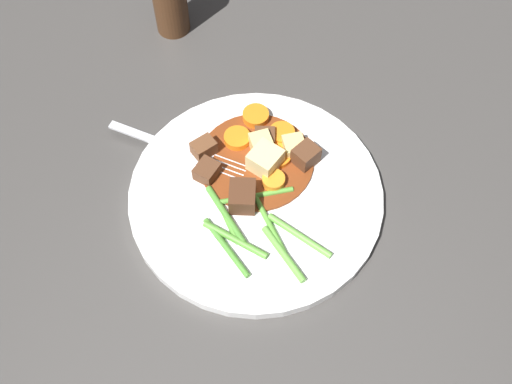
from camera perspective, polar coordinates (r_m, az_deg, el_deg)
The scene contains 25 objects.
ground_plane at distance 0.69m, azimuth 0.00°, elevation -0.60°, with size 3.00×3.00×0.00m, color #423F3D.
dinner_plate at distance 0.68m, azimuth 0.00°, elevation -0.30°, with size 0.28×0.28×0.01m, color white.
stew_sauce at distance 0.69m, azimuth -0.05°, elevation 2.96°, with size 0.13×0.13×0.00m, color brown.
carrot_slice_0 at distance 0.71m, azimuth -1.76°, elevation 5.02°, with size 0.03×0.03×0.01m, color orange.
carrot_slice_1 at distance 0.67m, azimuth 1.68°, elevation 1.05°, with size 0.03×0.03×0.01m, color orange.
carrot_slice_2 at distance 0.73m, azimuth -0.19°, elevation 7.11°, with size 0.03×0.03×0.01m, color orange.
carrot_slice_3 at distance 0.71m, azimuth 2.46°, elevation 5.46°, with size 0.03×0.03×0.01m, color orange.
carrot_slice_4 at distance 0.69m, azimuth 1.92°, elevation 3.43°, with size 0.04×0.04×0.01m, color orange.
potato_chunk_0 at distance 0.68m, azimuth 0.90°, elevation 3.00°, with size 0.03×0.03×0.03m, color #EAD68C.
potato_chunk_1 at distance 0.70m, azimuth 3.61°, elevation 4.25°, with size 0.03×0.02×0.02m, color #E5CC7A.
potato_chunk_2 at distance 0.69m, azimuth 0.55°, elevation 4.34°, with size 0.03×0.02×0.02m, color #E5CC7A.
meat_chunk_0 at distance 0.69m, azimuth 4.72°, elevation 3.41°, with size 0.03×0.02×0.02m, color #56331E.
meat_chunk_1 at distance 0.68m, azimuth -4.61°, elevation 1.97°, with size 0.03×0.02×0.02m, color #56331E.
meat_chunk_2 at distance 0.70m, azimuth -4.91°, elevation 4.10°, with size 0.03×0.02×0.02m, color brown.
meat_chunk_3 at distance 0.66m, azimuth -1.27°, elevation -0.42°, with size 0.03×0.03×0.02m, color #4C2B19.
meat_chunk_4 at distance 0.70m, azimuth 0.84°, elevation 5.14°, with size 0.02×0.02×0.02m, color #56331E.
green_bean_0 at distance 0.66m, azimuth -2.85°, elevation -2.14°, with size 0.01×0.01×0.08m, color #4C8E33.
green_bean_1 at distance 0.64m, azimuth -2.79°, elevation -5.23°, with size 0.01×0.01×0.08m, color #4C8E33.
green_bean_2 at distance 0.65m, azimuth 1.45°, elevation -3.33°, with size 0.01×0.01×0.08m, color #599E38.
green_bean_3 at distance 0.65m, azimuth -2.61°, elevation -2.81°, with size 0.01×0.01×0.06m, color #599E38.
green_bean_4 at distance 0.64m, azimuth 2.63°, elevation -5.84°, with size 0.01×0.01×0.07m, color #66AD42.
green_bean_5 at distance 0.64m, azimuth -1.94°, elevation -4.50°, with size 0.01×0.01×0.08m, color #599E38.
green_bean_6 at distance 0.67m, azimuth 0.40°, elevation -0.35°, with size 0.01×0.01×0.08m, color #599E38.
green_bean_7 at distance 0.65m, azimuth 4.14°, elevation -4.11°, with size 0.01×0.01×0.08m, color #66AD42.
fork at distance 0.71m, azimuth -7.08°, elevation 3.93°, with size 0.08×0.17×0.00m.
Camera 1 is at (-0.34, 0.00, 0.59)m, focal length 42.50 mm.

